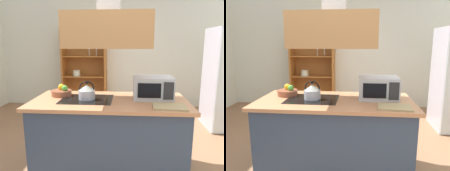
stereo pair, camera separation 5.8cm
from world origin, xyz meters
TOP-DOWN VIEW (x-y plane):
  - wall_back at (0.00, 3.00)m, footprint 6.00×0.12m
  - kitchen_island at (0.00, 0.12)m, footprint 1.80×0.86m
  - range_hood at (0.00, 0.12)m, footprint 0.90×0.70m
  - dish_cabinet at (-0.83, 2.78)m, footprint 1.05×0.40m
  - kettle at (-0.27, 0.12)m, footprint 0.19×0.19m
  - cutting_board at (0.64, -0.14)m, footprint 0.35×0.26m
  - microwave at (0.51, 0.23)m, footprint 0.46×0.35m
  - fruit_bowl at (-0.61, 0.28)m, footprint 0.25×0.25m

SIDE VIEW (x-z plane):
  - kitchen_island at x=0.00m, z-range 0.00..0.90m
  - dish_cabinet at x=-0.83m, z-range -0.11..1.81m
  - cutting_board at x=0.64m, z-range 0.90..0.92m
  - fruit_bowl at x=-0.61m, z-range 0.88..1.02m
  - kettle at x=-0.27m, z-range 0.88..1.10m
  - microwave at x=0.51m, z-range 0.90..1.16m
  - wall_back at x=0.00m, z-range 0.00..2.70m
  - range_hood at x=0.00m, z-range 1.18..2.38m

